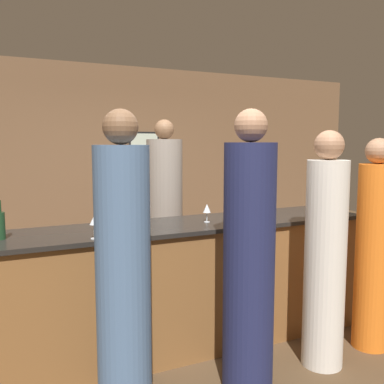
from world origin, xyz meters
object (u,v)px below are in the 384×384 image
object	(u,v)px
guest_3	(249,262)
wine_bottle_0	(0,225)
guest_2	(325,257)
guest_1	(123,279)
guest_0	(374,251)
bartender	(165,222)

from	to	relation	value
guest_3	wine_bottle_0	size ratio (longest dim) A/B	7.16
guest_2	guest_1	bearing A→B (deg)	179.36
guest_0	guest_3	bearing A→B (deg)	-177.16
guest_1	wine_bottle_0	xyz separation A→B (m)	(-0.67, 0.74, 0.27)
guest_3	wine_bottle_0	xyz separation A→B (m)	(-1.57, 0.77, 0.26)
guest_1	guest_0	bearing A→B (deg)	0.89
guest_3	guest_2	bearing A→B (deg)	0.96
guest_3	wine_bottle_0	bearing A→B (deg)	153.88
bartender	guest_0	world-z (taller)	bartender
bartender	wine_bottle_0	bearing A→B (deg)	28.60
guest_0	guest_3	size ratio (longest dim) A/B	0.90
guest_1	wine_bottle_0	distance (m)	1.03
bartender	guest_2	distance (m)	1.77
guest_2	wine_bottle_0	distance (m)	2.43
guest_1	guest_2	distance (m)	1.62
guest_3	guest_0	bearing A→B (deg)	2.84
guest_0	guest_1	world-z (taller)	guest_1
guest_0	bartender	bearing A→B (deg)	129.11
wine_bottle_0	guest_2	bearing A→B (deg)	-18.37
guest_3	wine_bottle_0	world-z (taller)	guest_3
guest_1	bartender	bearing A→B (deg)	60.15
bartender	guest_1	size ratio (longest dim) A/B	1.02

